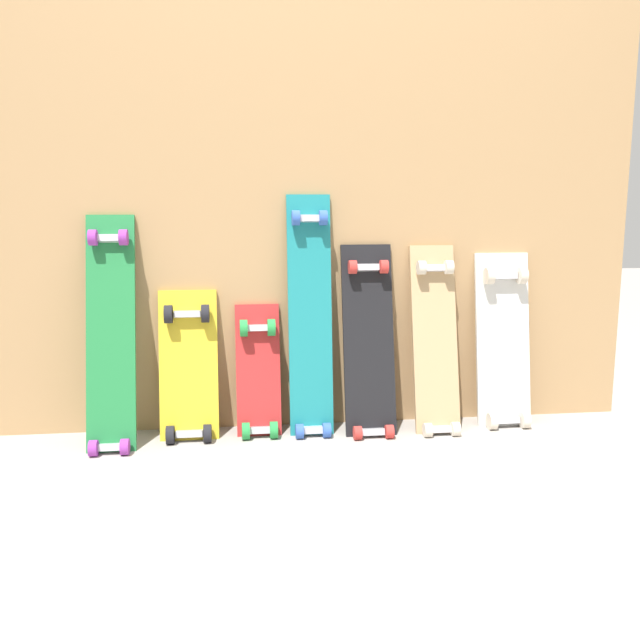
# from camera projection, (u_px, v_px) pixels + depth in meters

# --- Properties ---
(ground_plane) EXTENTS (12.00, 12.00, 0.00)m
(ground_plane) POSITION_uv_depth(u_px,v_px,m) (318.00, 427.00, 2.61)
(ground_plane) COLOR #9E9991
(plywood_wall_panel) EXTENTS (2.46, 0.04, 1.83)m
(plywood_wall_panel) POSITION_uv_depth(u_px,v_px,m) (315.00, 186.00, 2.52)
(plywood_wall_panel) COLOR tan
(plywood_wall_panel) RESTS_ON ground
(skateboard_green) EXTENTS (0.17, 0.28, 0.88)m
(skateboard_green) POSITION_uv_depth(u_px,v_px,m) (111.00, 342.00, 2.38)
(skateboard_green) COLOR #1E7238
(skateboard_green) RESTS_ON ground
(skateboard_yellow) EXTENTS (0.21, 0.20, 0.60)m
(skateboard_yellow) POSITION_uv_depth(u_px,v_px,m) (189.00, 374.00, 2.47)
(skateboard_yellow) COLOR gold
(skateboard_yellow) RESTS_ON ground
(skateboard_red) EXTENTS (0.16, 0.18, 0.55)m
(skateboard_red) POSITION_uv_depth(u_px,v_px,m) (258.00, 379.00, 2.51)
(skateboard_red) COLOR #B22626
(skateboard_red) RESTS_ON ground
(skateboard_teal) EXTENTS (0.16, 0.19, 0.95)m
(skateboard_teal) POSITION_uv_depth(u_px,v_px,m) (310.00, 325.00, 2.51)
(skateboard_teal) COLOR #197A7F
(skateboard_teal) RESTS_ON ground
(skateboard_black) EXTENTS (0.19, 0.23, 0.77)m
(skateboard_black) POSITION_uv_depth(u_px,v_px,m) (369.00, 349.00, 2.53)
(skateboard_black) COLOR black
(skateboard_black) RESTS_ON ground
(skateboard_natural) EXTENTS (0.17, 0.23, 0.77)m
(skateboard_natural) POSITION_uv_depth(u_px,v_px,m) (435.00, 348.00, 2.56)
(skateboard_natural) COLOR tan
(skateboard_natural) RESTS_ON ground
(skateboard_white) EXTENTS (0.21, 0.19, 0.73)m
(skateboard_white) POSITION_uv_depth(u_px,v_px,m) (503.00, 348.00, 2.62)
(skateboard_white) COLOR silver
(skateboard_white) RESTS_ON ground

